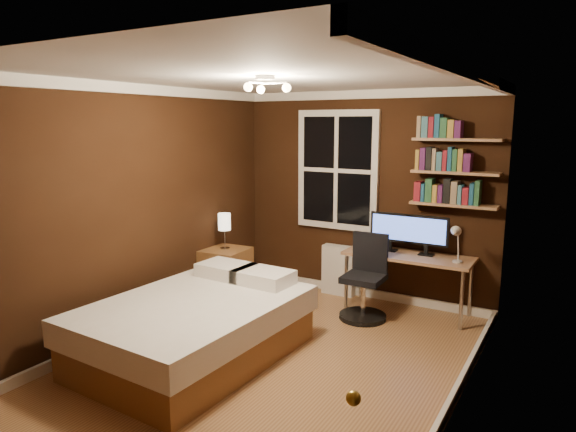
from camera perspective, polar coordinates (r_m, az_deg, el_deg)
The scene contains 24 objects.
floor at distance 4.83m, azimuth -1.65°, elevation -15.80°, with size 4.20×4.20×0.00m, color brown.
wall_back at distance 6.28m, azimuth 8.49°, elevation 2.19°, with size 3.20×0.04×2.50m, color black.
wall_left at distance 5.43m, azimuth -16.20°, elevation 0.63°, with size 0.04×4.20×2.50m, color black.
wall_right at distance 3.84m, azimuth 18.99°, elevation -3.42°, with size 0.04×4.20×2.50m, color black.
ceiling at distance 4.35m, azimuth -1.83°, elevation 15.26°, with size 3.20×4.20×0.02m, color white.
window at distance 6.35m, azimuth 5.50°, elevation 5.08°, with size 1.06×0.06×1.46m, color white.
door at distance 2.50m, azimuth 10.99°, elevation -16.03°, with size 0.03×0.82×2.05m, color black, non-canonical shape.
door_knob at distance 2.27m, azimuth 7.28°, elevation -19.46°, with size 0.06×0.06×0.06m, color #B79431.
ceiling_fixture at distance 4.26m, azimuth -2.55°, elevation 14.01°, with size 0.44×0.44×0.18m, color beige, non-canonical shape.
bookshelf_lower at distance 5.85m, azimuth 17.90°, elevation 1.22°, with size 0.92×0.22×0.03m, color #AF7E55.
books_row_lower at distance 5.83m, azimuth 17.97°, elevation 2.48°, with size 0.66×0.16×0.23m, color maroon, non-canonical shape.
bookshelf_middle at distance 5.81m, azimuth 18.09°, elevation 4.63°, with size 0.92×0.22×0.03m, color #AF7E55.
books_row_middle at distance 5.80m, azimuth 18.16°, elevation 5.90°, with size 0.60×0.16×0.23m, color navy, non-canonical shape.
bookshelf_upper at distance 5.79m, azimuth 18.28°, elevation 8.07°, with size 0.92×0.22×0.03m, color #AF7E55.
books_row_upper at distance 5.78m, azimuth 18.36°, elevation 9.36°, with size 0.42×0.16×0.23m, color #295F3A, non-canonical shape.
bed at distance 4.86m, azimuth -10.16°, elevation -12.02°, with size 1.53×2.07×0.68m.
nightstand at distance 6.31m, azimuth -6.95°, elevation -6.44°, with size 0.50×0.50×0.63m, color brown.
bedside_lamp at distance 6.18m, azimuth -7.06°, elevation -1.70°, with size 0.15×0.15×0.43m, color white, non-canonical shape.
radiator at distance 6.48m, azimuth 5.67°, elevation -6.00°, with size 0.41×0.15×0.62m, color silver.
desk at distance 5.93m, azimuth 13.19°, elevation -4.77°, with size 1.42×0.53×0.67m.
monitor_left at distance 6.00m, azimuth 11.32°, elevation -1.73°, with size 0.47×0.12×0.44m, color black, non-canonical shape.
monitor_right at distance 5.88m, azimuth 15.18°, elevation -2.14°, with size 0.47×0.12×0.44m, color black, non-canonical shape.
desk_lamp at distance 5.59m, azimuth 18.24°, elevation -2.94°, with size 0.14×0.32×0.44m, color silver, non-canonical shape.
office_chair at distance 5.74m, azimuth 8.54°, elevation -7.84°, with size 0.51×0.51×0.93m.
Camera 1 is at (2.30, -3.67, 2.12)m, focal length 32.00 mm.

